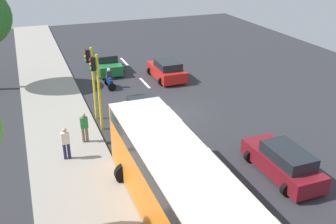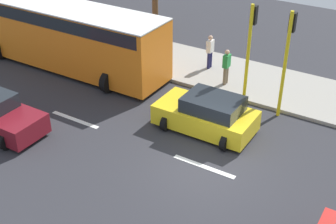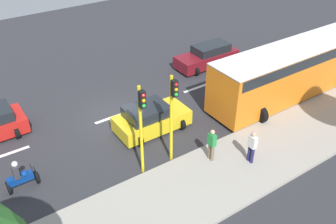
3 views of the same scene
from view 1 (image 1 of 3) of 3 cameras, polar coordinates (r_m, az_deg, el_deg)
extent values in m
cube|color=#2D2D33|center=(24.95, 0.83, -0.28)|extent=(40.00, 60.00, 0.10)
cube|color=#9E998E|center=(23.47, -15.27, -2.55)|extent=(4.00, 60.00, 0.15)
cube|color=white|center=(35.65, -6.39, 7.33)|extent=(0.20, 2.40, 0.01)
cube|color=white|center=(30.17, -3.41, 4.25)|extent=(0.20, 2.40, 0.01)
cube|color=white|center=(24.93, 0.83, -0.17)|extent=(0.20, 2.40, 0.01)
cube|color=white|center=(20.12, 7.21, -6.80)|extent=(0.20, 2.40, 0.01)
cube|color=yellow|center=(23.07, -3.17, -0.80)|extent=(1.90, 3.89, 0.80)
cube|color=#1E2328|center=(23.06, -3.44, 1.04)|extent=(1.60, 2.18, 0.56)
cylinder|color=black|center=(22.33, -0.08, -2.34)|extent=(0.64, 0.22, 0.64)
cylinder|color=black|center=(21.85, -4.20, -3.04)|extent=(0.64, 0.22, 0.64)
cylinder|color=black|center=(24.52, -2.22, 0.18)|extent=(0.64, 0.22, 0.64)
cylinder|color=black|center=(24.08, -6.00, -0.40)|extent=(0.64, 0.22, 0.64)
cube|color=maroon|center=(19.26, 16.20, -7.28)|extent=(1.70, 4.52, 0.80)
cube|color=#1E2328|center=(18.68, 17.09, -6.02)|extent=(1.43, 2.53, 0.56)
cylinder|color=black|center=(20.02, 11.90, -6.29)|extent=(0.64, 0.22, 0.64)
cylinder|color=black|center=(20.79, 15.38, -5.45)|extent=(0.64, 0.22, 0.64)
cylinder|color=black|center=(18.02, 16.98, -10.69)|extent=(0.64, 0.22, 0.64)
cylinder|color=black|center=(18.87, 20.63, -9.53)|extent=(0.64, 0.22, 0.64)
cube|color=red|center=(30.93, -0.24, 5.90)|extent=(1.92, 4.05, 0.80)
cube|color=#1E2328|center=(30.44, -0.03, 6.93)|extent=(1.61, 2.27, 0.56)
cylinder|color=black|center=(31.93, -2.53, 6.02)|extent=(0.64, 0.22, 0.64)
cylinder|color=black|center=(32.48, 0.33, 6.36)|extent=(0.64, 0.22, 0.64)
cylinder|color=black|center=(29.55, -0.87, 4.50)|extent=(0.64, 0.22, 0.64)
cylinder|color=black|center=(30.14, 2.18, 4.89)|extent=(0.64, 0.22, 0.64)
cube|color=#1E7238|center=(32.86, -8.93, 6.71)|extent=(1.86, 3.94, 0.80)
cube|color=#1E2328|center=(32.96, -9.13, 7.99)|extent=(1.57, 2.21, 0.56)
cylinder|color=black|center=(31.89, -6.94, 5.84)|extent=(0.64, 0.22, 0.64)
cylinder|color=black|center=(31.56, -9.83, 5.46)|extent=(0.64, 0.22, 0.64)
cylinder|color=black|center=(34.31, -8.04, 7.11)|extent=(0.64, 0.22, 0.64)
cylinder|color=black|center=(34.00, -10.75, 6.76)|extent=(0.64, 0.22, 0.64)
cube|color=orange|center=(14.92, 1.38, -11.31)|extent=(2.50, 11.00, 2.90)
cube|color=black|center=(14.31, 1.42, -7.73)|extent=(2.52, 10.56, 0.60)
cube|color=white|center=(14.12, 1.44, -6.46)|extent=(2.50, 11.00, 0.08)
cylinder|color=black|center=(18.62, 0.37, -7.59)|extent=(1.00, 0.30, 1.00)
cylinder|color=black|center=(18.06, -6.23, -8.87)|extent=(1.00, 0.30, 1.00)
cylinder|color=black|center=(28.72, -8.17, 3.61)|extent=(0.60, 0.10, 0.60)
cylinder|color=black|center=(29.82, -8.71, 4.37)|extent=(0.60, 0.10, 0.60)
cube|color=navy|center=(29.23, -8.50, 4.49)|extent=(0.28, 1.10, 0.36)
sphere|color=navy|center=(28.99, -8.43, 4.70)|extent=(0.32, 0.32, 0.32)
cylinder|color=black|center=(28.61, -8.29, 4.80)|extent=(0.55, 0.04, 0.04)
cube|color=#333338|center=(29.18, -8.60, 5.38)|extent=(0.36, 0.24, 0.60)
sphere|color=silver|center=(29.00, -8.63, 6.10)|extent=(0.26, 0.26, 0.26)
cylinder|color=#1E1E4C|center=(20.17, -14.24, -5.47)|extent=(0.16, 0.16, 0.85)
cylinder|color=#1E1E4C|center=(20.15, -14.80, -5.56)|extent=(0.16, 0.16, 0.85)
cube|color=silver|center=(19.82, -14.74, -3.69)|extent=(0.40, 0.24, 0.60)
sphere|color=tan|center=(19.63, -14.87, -2.58)|extent=(0.22, 0.22, 0.22)
cylinder|color=#72604C|center=(21.54, -11.73, -3.19)|extent=(0.16, 0.16, 0.85)
cylinder|color=#72604C|center=(21.51, -12.25, -3.28)|extent=(0.16, 0.16, 0.85)
cube|color=#268C3F|center=(21.21, -12.16, -1.50)|extent=(0.40, 0.24, 0.60)
sphere|color=tan|center=(21.03, -12.26, -0.44)|extent=(0.22, 0.22, 0.22)
cylinder|color=yellow|center=(22.31, -9.98, 2.68)|extent=(0.14, 0.14, 4.50)
cube|color=black|center=(21.70, -10.89, 6.90)|extent=(0.24, 0.24, 0.76)
sphere|color=red|center=(21.62, -11.25, 7.46)|extent=(0.16, 0.16, 0.16)
sphere|color=#F2A50C|center=(21.68, -11.20, 6.86)|extent=(0.16, 0.16, 0.16)
sphere|color=green|center=(21.76, -11.15, 6.25)|extent=(0.16, 0.16, 0.16)
cylinder|color=yellow|center=(23.76, -10.76, 3.98)|extent=(0.14, 0.14, 4.50)
cube|color=black|center=(23.19, -11.63, 7.96)|extent=(0.24, 0.24, 0.76)
sphere|color=red|center=(23.11, -11.98, 8.49)|extent=(0.16, 0.16, 0.16)
sphere|color=#F2A50C|center=(23.17, -11.93, 7.92)|extent=(0.16, 0.16, 0.16)
sphere|color=green|center=(23.24, -11.88, 7.35)|extent=(0.16, 0.16, 0.16)
camera|label=2|loc=(33.55, 17.39, 22.74)|focal=49.29mm
camera|label=3|loc=(29.28, -39.34, 22.11)|focal=39.83mm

